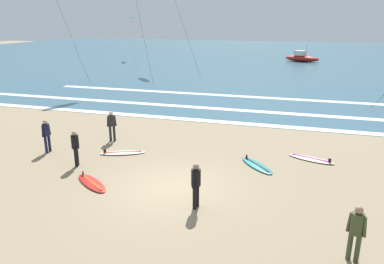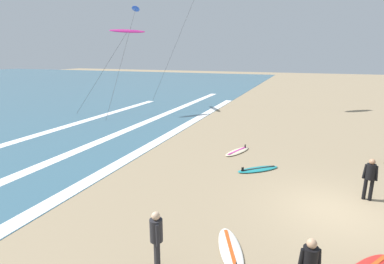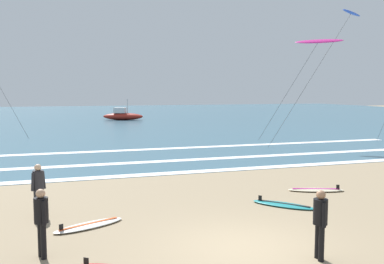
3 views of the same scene
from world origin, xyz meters
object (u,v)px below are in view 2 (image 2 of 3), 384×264
at_px(surfer_left_near, 370,176).
at_px(surfboard_left_pile, 237,151).
at_px(surfboard_right_spare, 258,169).
at_px(kite_blue_high_right, 136,9).
at_px(surfboard_near_water, 231,250).
at_px(kite_magenta_mid_center, 127,31).
at_px(surfer_right_near, 156,236).

distance_m(surfer_left_near, surfboard_left_pile, 6.93).
bearing_deg(surfer_left_near, surfboard_right_spare, 70.19).
relative_size(surfer_left_near, surfboard_left_pile, 0.73).
height_order(surfboard_left_pile, kite_blue_high_right, kite_blue_high_right).
distance_m(surfer_left_near, surfboard_near_water, 6.29).
xyz_separation_m(surfer_left_near, surfboard_near_water, (-4.77, 4.00, -0.91)).
bearing_deg(kite_magenta_mid_center, surfboard_near_water, -140.89).
height_order(surfer_right_near, surfboard_right_spare, surfer_right_near).
relative_size(surfer_right_near, surfboard_near_water, 0.74).
bearing_deg(surfer_right_near, surfboard_right_spare, -9.68).
height_order(surfer_left_near, surfboard_near_water, surfer_left_near).
distance_m(surfer_left_near, surfboard_right_spare, 4.60).
xyz_separation_m(surfboard_near_water, surfboard_left_pile, (8.57, 1.73, 0.00)).
relative_size(surfer_right_near, surfboard_right_spare, 0.81).
height_order(surfer_left_near, kite_blue_high_right, kite_blue_high_right).
distance_m(surfer_right_near, surfboard_right_spare, 7.82).
relative_size(surfer_right_near, kite_magenta_mid_center, 0.22).
bearing_deg(kite_magenta_mid_center, surfboard_right_spare, -127.62).
xyz_separation_m(surfer_right_near, surfboard_left_pile, (9.92, 0.18, -0.91)).
bearing_deg(surfboard_near_water, surfer_right_near, 131.13).
bearing_deg(surfboard_near_water, surfboard_left_pile, 11.40).
distance_m(surfboard_left_pile, kite_blue_high_right, 19.40).
height_order(surfer_left_near, kite_magenta_mid_center, kite_magenta_mid_center).
bearing_deg(kite_blue_high_right, surfer_right_near, -148.61).
distance_m(surfboard_right_spare, surfboard_left_pile, 2.71).
relative_size(surfer_left_near, kite_blue_high_right, 0.17).
relative_size(surfboard_near_water, surfboard_right_spare, 1.10).
relative_size(surfboard_right_spare, kite_blue_high_right, 0.21).
bearing_deg(surfboard_left_pile, surfer_right_near, -178.98).
bearing_deg(surfer_right_near, surfer_left_near, -42.16).
distance_m(surfer_left_near, kite_blue_high_right, 25.28).
xyz_separation_m(surfboard_near_water, kite_magenta_mid_center, (16.37, 13.30, 7.06)).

